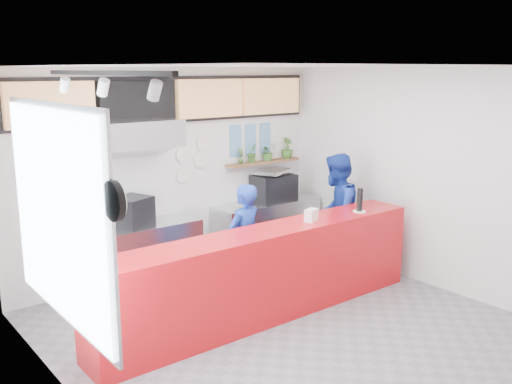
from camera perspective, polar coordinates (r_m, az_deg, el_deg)
floor at (r=6.88m, az=3.05°, el=-13.42°), size 5.00×5.00×0.00m
ceiling at (r=6.20m, az=3.37°, el=12.45°), size 5.00×5.00×0.00m
wall_back at (r=8.37m, az=-8.22°, el=1.96°), size 5.00×0.00×5.00m
wall_left at (r=5.12m, az=-18.32°, el=-5.13°), size 0.00×5.00×5.00m
wall_right at (r=8.21m, az=16.39°, el=1.39°), size 0.00×5.00×5.00m
service_counter at (r=6.94m, az=0.90°, el=-8.21°), size 4.50×0.60×1.10m
cream_band at (r=8.24m, az=-8.42°, el=9.50°), size 5.00×0.02×0.80m
prep_bench at (r=8.00m, az=-11.87°, el=-6.42°), size 1.80×0.60×0.90m
panini_oven at (r=7.81m, az=-12.31°, el=-1.94°), size 0.57×0.57×0.40m
extraction_hood at (r=7.60m, az=-12.26°, el=5.73°), size 1.20×0.70×0.35m
hood_lip at (r=7.62m, az=-12.20°, el=4.23°), size 1.20×0.69×0.31m
right_bench at (r=9.20m, az=1.04°, el=-3.70°), size 1.80×0.60×0.90m
espresso_machine at (r=9.13m, az=1.77°, el=0.44°), size 0.67×0.50×0.42m
espresso_tray at (r=9.08m, az=1.78°, el=2.09°), size 0.67×0.57×0.05m
herb_shelf at (r=9.18m, az=0.76°, el=2.99°), size 1.40×0.18×0.04m
menu_board_far_left at (r=7.41m, az=-19.86°, el=8.24°), size 1.10×0.10×0.55m
menu_board_mid_left at (r=7.86m, az=-11.76°, el=8.89°), size 1.10×0.10×0.55m
menu_board_mid_right at (r=8.45m, az=-4.64°, el=9.31°), size 1.10×0.10×0.55m
menu_board_far_right at (r=9.14m, az=1.50°, el=9.57°), size 1.10×0.10×0.55m
soffit at (r=8.21m, az=-8.30°, el=9.15°), size 4.80×0.04×0.65m
window_pane at (r=5.35m, az=-19.29°, el=-2.24°), size 0.04×2.20×1.90m
window_frame at (r=5.36m, az=-19.08°, el=-2.20°), size 0.03×2.30×2.00m
wall_clock_rim at (r=4.19m, az=-14.02°, el=-0.89°), size 0.05×0.30×0.30m
wall_clock_face at (r=4.20m, az=-13.65°, el=-0.83°), size 0.02×0.26×0.26m
track_rail at (r=5.05m, az=-15.11°, el=11.43°), size 0.05×2.40×0.04m
dec_plate_a at (r=8.38m, az=-7.28°, el=3.73°), size 0.24×0.03×0.24m
dec_plate_b at (r=8.55m, az=-5.54°, el=3.26°), size 0.24×0.03×0.24m
dec_plate_c at (r=8.43m, az=-7.22°, el=1.71°), size 0.24×0.03×0.24m
dec_plate_d at (r=8.54m, az=-5.29°, el=4.95°), size 0.24×0.03×0.24m
photo_frame_a at (r=8.88m, az=-2.08°, el=5.92°), size 0.20×0.02×0.25m
photo_frame_b at (r=9.06m, az=-0.54°, el=6.06°), size 0.20×0.02×0.25m
photo_frame_c at (r=9.24m, az=0.94°, el=6.18°), size 0.20×0.02×0.25m
photo_frame_d at (r=8.91m, az=-2.07°, el=4.32°), size 0.20×0.02×0.25m
photo_frame_e at (r=9.09m, az=-0.54°, el=4.49°), size 0.20×0.02×0.25m
photo_frame_f at (r=9.27m, az=0.93°, el=4.64°), size 0.20×0.02×0.25m
staff_center at (r=7.37m, az=-1.22°, el=-5.13°), size 0.63×0.49×1.55m
staff_right at (r=8.44m, az=7.97°, el=-2.18°), size 1.06×0.96×1.78m
herb_a at (r=8.88m, az=-1.55°, el=3.64°), size 0.15×0.12×0.26m
herb_b at (r=9.01m, az=-0.38°, el=3.96°), size 0.21×0.19×0.31m
herb_c at (r=9.22m, az=1.21°, el=4.05°), size 0.26×0.23×0.29m
herb_d at (r=9.48m, az=3.14°, el=4.42°), size 0.21×0.19×0.34m
glass_vase at (r=5.73m, az=-14.92°, el=-6.05°), size 0.20×0.20×0.23m
basil_vase at (r=5.66m, az=-15.07°, el=-3.45°), size 0.33×0.30×0.33m
napkin_holder at (r=7.18m, az=5.55°, el=-2.32°), size 0.20×0.16×0.16m
white_plate at (r=7.75m, az=10.29°, el=-1.92°), size 0.22×0.22×0.01m
pepper_mill at (r=7.71m, az=10.34°, el=-0.76°), size 0.10×0.10×0.30m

